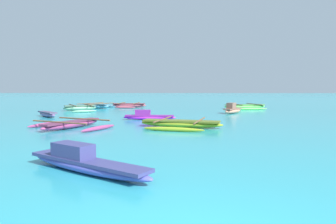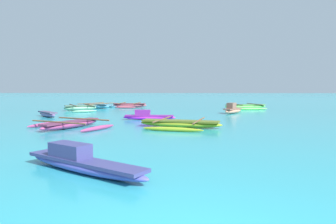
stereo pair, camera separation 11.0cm
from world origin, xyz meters
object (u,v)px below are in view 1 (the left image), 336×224
object	(u,v)px
moored_boat_5	(245,106)
moored_boat_7	(96,106)
moored_boat_8	(148,116)
moored_boat_0	(47,114)
moored_boat_2	(181,124)
moored_boat_9	(84,162)
moored_boat_4	(129,105)
moored_boat_1	(80,108)
moored_boat_6	(72,124)
moored_boat_3	(233,110)

from	to	relation	value
moored_boat_5	moored_boat_7	size ratio (longest dim) A/B	0.97
moored_boat_7	moored_boat_8	bearing A→B (deg)	-32.50
moored_boat_0	moored_boat_2	xyz separation A→B (m)	(8.99, -5.23, -0.01)
moored_boat_8	moored_boat_9	world-z (taller)	moored_boat_9
moored_boat_2	moored_boat_4	xyz separation A→B (m)	(-5.04, 15.64, 0.03)
moored_boat_1	moored_boat_6	distance (m)	11.73
moored_boat_5	moored_boat_9	bearing A→B (deg)	-122.14
moored_boat_6	moored_boat_7	size ratio (longest dim) A/B	0.97
moored_boat_4	moored_boat_5	xyz separation A→B (m)	(11.42, -1.62, -0.01)
moored_boat_9	moored_boat_1	bearing A→B (deg)	140.90
moored_boat_7	moored_boat_2	bearing A→B (deg)	-32.67
moored_boat_1	moored_boat_2	distance (m)	13.84
moored_boat_3	moored_boat_1	bearing A→B (deg)	113.72
moored_boat_5	moored_boat_6	xyz separation A→B (m)	(-11.73, -14.43, -0.02)
moored_boat_4	moored_boat_6	bearing A→B (deg)	-84.92
moored_boat_7	moored_boat_3	bearing A→B (deg)	2.54
moored_boat_2	moored_boat_4	world-z (taller)	moored_boat_4
moored_boat_1	moored_boat_4	bearing A→B (deg)	25.38
moored_boat_6	moored_boat_8	xyz separation A→B (m)	(3.40, 3.92, 0.03)
moored_boat_1	moored_boat_3	distance (m)	12.96
moored_boat_1	moored_boat_3	bearing A→B (deg)	-39.06
moored_boat_9	moored_boat_7	bearing A→B (deg)	137.04
moored_boat_0	moored_boat_8	xyz separation A→B (m)	(7.04, -1.72, 0.02)
moored_boat_4	moored_boat_1	bearing A→B (deg)	-120.27
moored_boat_0	moored_boat_4	world-z (taller)	moored_boat_4
moored_boat_0	moored_boat_8	world-z (taller)	moored_boat_8
moored_boat_3	moored_boat_6	world-z (taller)	moored_boat_3
moored_boat_4	moored_boat_9	size ratio (longest dim) A/B	1.01
moored_boat_2	moored_boat_7	size ratio (longest dim) A/B	0.98
moored_boat_6	moored_boat_8	distance (m)	5.19
moored_boat_2	moored_boat_6	bearing A→B (deg)	-160.87
moored_boat_8	moored_boat_0	bearing A→B (deg)	168.77
moored_boat_0	moored_boat_2	distance (m)	10.40
moored_boat_3	moored_boat_0	bearing A→B (deg)	138.23
moored_boat_2	moored_boat_5	world-z (taller)	moored_boat_5
moored_boat_2	moored_boat_5	bearing A→B (deg)	80.27
moored_boat_2	moored_boat_9	distance (m)	8.36
moored_boat_6	moored_boat_8	size ratio (longest dim) A/B	1.28
moored_boat_8	moored_boat_1	bearing A→B (deg)	134.46
moored_boat_2	moored_boat_8	world-z (taller)	moored_boat_8
moored_boat_0	moored_boat_7	size ratio (longest dim) A/B	0.50
moored_boat_3	moored_boat_5	xyz separation A→B (m)	(2.22, 5.60, -0.08)
moored_boat_0	moored_boat_1	bearing A→B (deg)	132.36
moored_boat_5	moored_boat_3	bearing A→B (deg)	-122.04
moored_boat_3	moored_boat_9	distance (m)	17.69
moored_boat_9	moored_boat_4	bearing A→B (deg)	129.18
moored_boat_2	moored_boat_3	size ratio (longest dim) A/B	1.73
moored_boat_2	moored_boat_7	bearing A→B (deg)	134.25
moored_boat_7	moored_boat_8	world-z (taller)	moored_boat_8
moored_boat_2	moored_boat_7	xyz separation A→B (m)	(-8.03, 14.18, 0.05)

